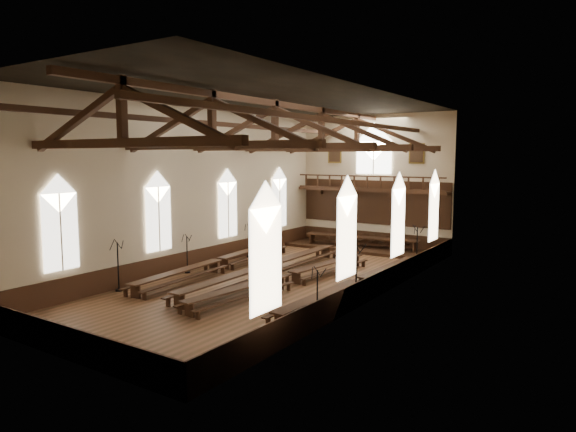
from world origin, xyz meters
name	(u,v)px	position (x,y,z in m)	size (l,w,h in m)	color
ground	(275,281)	(0.00, 0.00, 0.00)	(26.00, 26.00, 0.00)	brown
room_walls	(275,165)	(0.00, 0.00, 6.46)	(26.00, 26.00, 26.00)	#BDA98F
wainscot_band	(275,271)	(0.00, 0.00, 0.60)	(12.00, 26.00, 1.20)	#371D10
side_windows	(275,214)	(0.00, 0.00, 3.74)	(11.85, 19.80, 4.50)	white
end_window	(374,152)	(0.00, 12.90, 7.22)	(2.80, 0.12, 3.80)	white
minstrels_gallery	(372,196)	(0.00, 12.66, 3.91)	(11.80, 1.24, 3.70)	#3D1D13
portraits	(374,154)	(0.00, 12.90, 7.10)	(7.75, 0.09, 1.45)	brown
roof_trusses	(275,132)	(0.00, 0.00, 8.22)	(11.70, 25.70, 2.80)	#3D1D13
refectory_row_a	(219,262)	(-4.38, 0.29, 0.55)	(2.14, 14.54, 0.75)	#3D1D13
refectory_row_b	(267,268)	(-0.86, 0.42, 0.58)	(1.79, 14.90, 0.80)	#3D1D13
refectory_row_c	(288,277)	(1.22, -0.53, 0.52)	(2.12, 14.19, 0.72)	#3D1D13
refectory_row_d	(359,283)	(4.90, 0.40, 0.53)	(1.67, 14.19, 0.72)	#3D1D13
dais	(361,249)	(-0.22, 11.40, 0.11)	(11.40, 3.16, 0.21)	#371D10
high_table	(361,238)	(-0.22, 11.40, 0.89)	(8.64, 1.87, 0.80)	#3D1D13
high_chairs	(366,239)	(-0.22, 12.22, 0.71)	(6.73, 0.43, 0.91)	#3D1D13
candelabrum_left_near	(118,276)	(-5.55, -6.13, 0.81)	(0.80, 0.78, 2.68)	black
candelabrum_left_mid	(187,261)	(-5.55, -1.19, 0.71)	(0.65, 0.71, 2.33)	black
candelabrum_left_far	(249,247)	(-5.55, 4.75, 0.69)	(0.61, 0.70, 2.28)	black
candelabrum_right_near	(317,306)	(5.55, -4.92, 0.73)	(0.66, 0.73, 2.39)	black
candelabrum_right_mid	(356,285)	(5.55, -1.28, 0.87)	(0.81, 0.87, 2.86)	black
candelabrum_right_far	(417,256)	(5.55, 7.07, 0.85)	(0.83, 0.82, 2.79)	black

